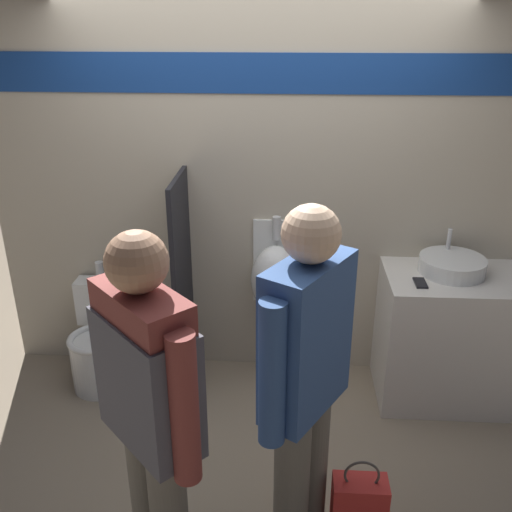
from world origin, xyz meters
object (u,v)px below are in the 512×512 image
object	(u,v)px
toilet	(100,344)
person_in_vest	(150,406)
urinal_near_counter	(276,279)
cell_phone	(420,283)
person_with_lanyard	(305,382)
sink_basin	(452,265)

from	to	relation	value
toilet	person_in_vest	size ratio (longest dim) A/B	0.48
urinal_near_counter	person_in_vest	world-z (taller)	person_in_vest
urinal_near_counter	toilet	xyz separation A→B (m)	(-1.22, -0.14, -0.47)
cell_phone	person_with_lanyard	world-z (taller)	person_with_lanyard
cell_phone	urinal_near_counter	world-z (taller)	urinal_near_counter
cell_phone	person_in_vest	world-z (taller)	person_in_vest
cell_phone	person_in_vest	bearing A→B (deg)	-133.64
person_with_lanyard	urinal_near_counter	bearing A→B (deg)	38.19
person_in_vest	toilet	bearing A→B (deg)	-17.34
cell_phone	urinal_near_counter	xyz separation A→B (m)	(-0.90, 0.27, -0.13)
person_in_vest	sink_basin	bearing A→B (deg)	-88.72
urinal_near_counter	person_in_vest	xyz separation A→B (m)	(-0.45, -1.68, 0.25)
person_in_vest	person_with_lanyard	bearing A→B (deg)	-112.79
toilet	person_with_lanyard	size ratio (longest dim) A/B	0.48
urinal_near_counter	person_with_lanyard	world-z (taller)	person_with_lanyard
sink_basin	person_with_lanyard	bearing A→B (deg)	-125.45
cell_phone	urinal_near_counter	size ratio (longest dim) A/B	0.12
sink_basin	urinal_near_counter	xyz separation A→B (m)	(-1.13, 0.09, -0.18)
sink_basin	cell_phone	bearing A→B (deg)	-142.31
toilet	person_with_lanyard	bearing A→B (deg)	-43.21
urinal_near_counter	person_with_lanyard	xyz separation A→B (m)	(0.17, -1.45, 0.21)
urinal_near_counter	cell_phone	bearing A→B (deg)	-16.86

